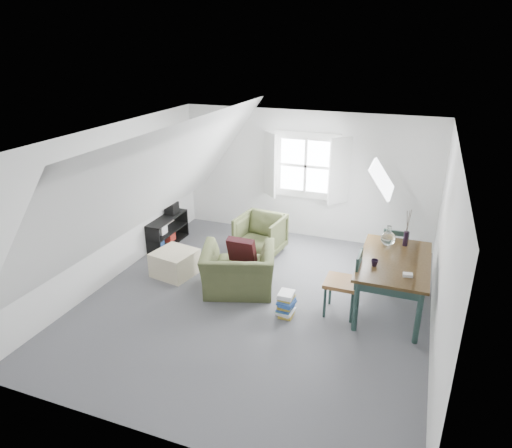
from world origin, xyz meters
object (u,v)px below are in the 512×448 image
at_px(dining_chair_far, 394,252).
at_px(dining_chair_near, 345,282).
at_px(armchair_far, 260,253).
at_px(dining_table, 394,266).
at_px(magazine_stack, 286,304).
at_px(armchair_near, 239,291).
at_px(media_shelf, 166,233).
at_px(ottoman, 175,263).

height_order(dining_chair_far, dining_chair_near, dining_chair_near).
distance_m(armchair_far, dining_table, 2.78).
distance_m(dining_chair_near, magazine_stack, 0.90).
xyz_separation_m(armchair_near, media_shelf, (-2.00, 1.14, 0.25)).
relative_size(armchair_far, dining_table, 0.50).
bearing_deg(armchair_far, media_shelf, -165.01).
bearing_deg(dining_chair_near, dining_chair_far, 152.55).
xyz_separation_m(armchair_near, armchair_far, (-0.15, 1.42, 0.00)).
xyz_separation_m(dining_chair_near, media_shelf, (-3.66, 1.20, -0.27)).
bearing_deg(dining_table, dining_chair_near, -150.84).
relative_size(dining_table, media_shelf, 1.50).
relative_size(dining_table, magazine_stack, 4.46).
bearing_deg(media_shelf, armchair_far, 5.66).
bearing_deg(ottoman, dining_chair_far, 18.17).
bearing_deg(armchair_near, ottoman, -24.70).
bearing_deg(dining_table, armchair_far, 154.36).
bearing_deg(dining_table, media_shelf, 167.96).
bearing_deg(dining_chair_near, ottoman, -98.03).
height_order(armchair_near, dining_table, dining_table).
distance_m(armchair_far, magazine_stack, 2.12).
bearing_deg(dining_chair_far, media_shelf, 11.02).
distance_m(armchair_near, media_shelf, 2.32).
height_order(dining_chair_near, media_shelf, dining_chair_near).
relative_size(ottoman, dining_table, 0.39).
bearing_deg(armchair_far, ottoman, -123.29).
distance_m(ottoman, media_shelf, 1.27).
relative_size(armchair_near, ottoman, 1.76).
height_order(dining_table, dining_chair_near, dining_chair_near).
bearing_deg(ottoman, armchair_near, -6.38).
bearing_deg(dining_chair_far, dining_chair_near, 75.96).
height_order(armchair_near, armchair_far, armchair_far).
bearing_deg(media_shelf, dining_table, -14.12).
bearing_deg(ottoman, magazine_stack, -14.22).
distance_m(armchair_near, ottoman, 1.24).
distance_m(armchair_near, dining_table, 2.41).
xyz_separation_m(armchair_far, ottoman, (-1.06, -1.29, 0.21)).
relative_size(dining_table, dining_chair_far, 1.74).
height_order(armchair_near, media_shelf, media_shelf).
relative_size(dining_chair_near, magazine_stack, 2.76).
xyz_separation_m(armchair_near, dining_chair_near, (1.66, -0.06, 0.52)).
xyz_separation_m(ottoman, dining_chair_near, (2.88, -0.20, 0.31)).
bearing_deg(dining_table, dining_chair_far, 92.08).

